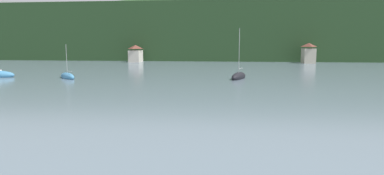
% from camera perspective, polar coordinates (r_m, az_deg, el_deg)
% --- Properties ---
extents(wooded_hillside, '(352.00, 70.16, 43.37)m').
position_cam_1_polar(wooded_hillside, '(152.06, 5.89, 8.67)').
color(wooded_hillside, '#264223').
rests_on(wooded_hillside, ground_plane).
extents(shore_building_west, '(3.77, 5.78, 5.63)m').
position_cam_1_polar(shore_building_west, '(111.33, -9.79, 5.82)').
color(shore_building_west, beige).
rests_on(shore_building_west, ground_plane).
extents(shore_building_westcentral, '(3.63, 5.70, 6.31)m').
position_cam_1_polar(shore_building_westcentral, '(109.63, 19.62, 5.62)').
color(shore_building_westcentral, '#BCB29E').
rests_on(shore_building_westcentral, ground_plane).
extents(sailboat_far_2, '(3.58, 6.38, 9.30)m').
position_cam_1_polar(sailboat_far_2, '(58.68, 8.13, 1.87)').
color(sailboat_far_2, black).
rests_on(sailboat_far_2, ground_plane).
extents(sailboat_far_3, '(5.03, 4.96, 6.49)m').
position_cam_1_polar(sailboat_far_3, '(62.90, -20.86, 1.79)').
color(sailboat_far_3, teal).
rests_on(sailboat_far_3, ground_plane).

